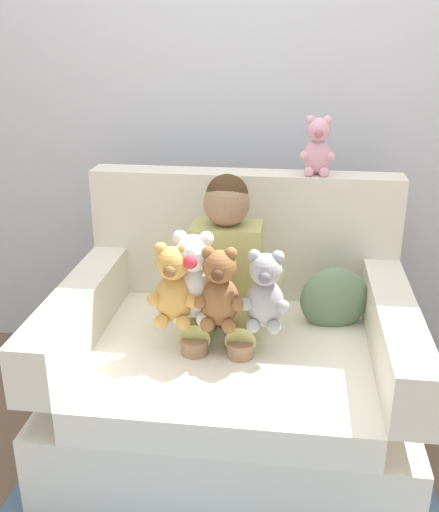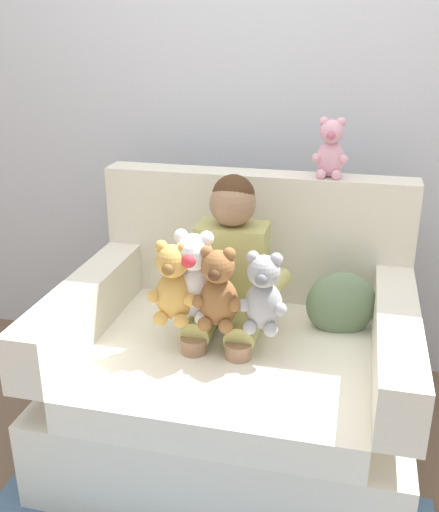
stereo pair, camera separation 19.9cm
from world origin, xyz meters
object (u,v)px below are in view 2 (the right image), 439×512
Objects in this scene: plush_white at (194,278)px; throw_pillow at (341,305)px; plush_brown at (218,290)px; plush_grey at (263,294)px; plush_pink_on_backrest at (331,150)px; seated_child at (228,278)px; armchair at (236,370)px; plush_honey at (174,285)px.

plush_white is 1.26× the size of throw_pillow.
plush_white is at bearing 159.05° from plush_brown.
plush_pink_on_backrest is (0.16, 0.51, 0.39)m from plush_grey.
throw_pillow is at bearing 7.29° from seated_child.
seated_child reaches higher than plush_brown.
armchair is 0.46m from plush_honey.
plush_pink_on_backrest reaches higher than plush_brown.
armchair is 4.31× the size of plush_brown.
plush_honey is at bearing -145.25° from armchair.
plush_honey is (-0.15, -0.18, 0.03)m from seated_child.
plush_grey is 0.95× the size of plush_honey.
throw_pillow is at bearing -67.67° from plush_pink_on_backrest.
seated_child is at bearing 93.89° from plush_brown.
plush_grey is 0.66m from plush_pink_on_backrest.
seated_child is (-0.04, 0.04, 0.36)m from armchair.
plush_pink_on_backrest is at bearing 110.66° from throw_pillow.
armchair is at bearing -158.44° from throw_pillow.
plush_brown is 0.72m from plush_pink_on_backrest.
plush_pink_on_backrest reaches higher than plush_honey.
plush_honey is at bearing -153.51° from throw_pillow.
plush_grey is 0.31m from plush_honey.
plush_grey is at bearing -25.27° from plush_white.
seated_child is 0.44m from throw_pillow.
plush_white reaches higher than plush_grey.
plush_grey is at bearing -9.70° from plush_honey.
plush_white is at bearing -154.02° from throw_pillow.
plush_honey is 1.14× the size of throw_pillow.
plush_white is at bearing 168.54° from plush_grey.
plush_brown is at bearing -144.92° from throw_pillow.
seated_child reaches higher than armchair.
armchair is at bearing 18.17° from plush_white.
armchair reaches higher than throw_pillow.
plush_honey is at bearing 176.70° from plush_grey.
plush_grey is at bearing -53.90° from seated_child.
plush_brown is at bearing -12.33° from plush_honey.
seated_child is 3.17× the size of throw_pillow.
throw_pillow is at bearing 7.48° from plush_white.
armchair is 0.91m from plush_pink_on_backrest.
plush_honey is 1.28× the size of plush_pink_on_backrest.
plush_grey is at bearing -106.23° from plush_pink_on_backrest.
seated_child is at bearing 39.48° from plush_white.
plush_white is (-0.13, -0.10, 0.41)m from armchair.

